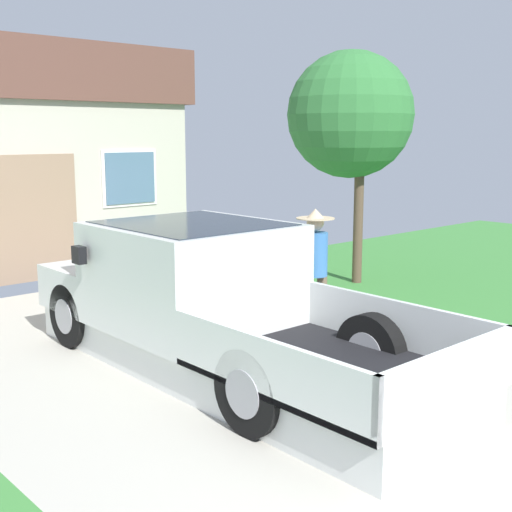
# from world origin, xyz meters

# --- Properties ---
(pickup_truck) EXTENTS (2.09, 5.59, 1.63)m
(pickup_truck) POSITION_xyz_m (0.20, 4.31, 0.72)
(pickup_truck) COLOR silver
(pickup_truck) RESTS_ON ground
(person_with_hat) EXTENTS (0.49, 0.48, 1.71)m
(person_with_hat) POSITION_xyz_m (1.77, 4.03, 1.03)
(person_with_hat) COLOR brown
(person_with_hat) RESTS_ON ground
(handbag) EXTENTS (0.34, 0.21, 0.39)m
(handbag) POSITION_xyz_m (1.55, 3.80, 0.11)
(handbag) COLOR tan
(handbag) RESTS_ON ground
(front_yard_tree) EXTENTS (2.21, 2.21, 4.07)m
(front_yard_tree) POSITION_xyz_m (4.94, 6.14, 2.94)
(front_yard_tree) COLOR brown
(front_yard_tree) RESTS_ON ground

